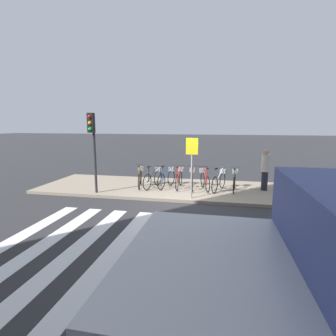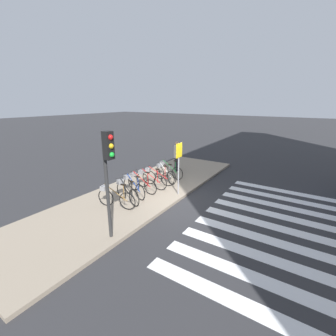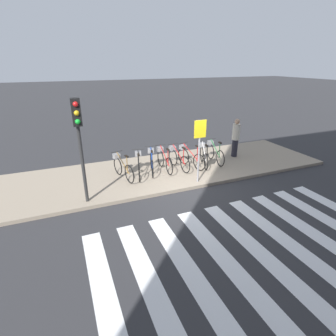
{
  "view_description": "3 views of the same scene",
  "coord_description": "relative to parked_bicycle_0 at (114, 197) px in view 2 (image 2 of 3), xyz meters",
  "views": [
    {
      "loc": [
        1.41,
        -9.21,
        2.9
      ],
      "look_at": [
        -0.61,
        0.88,
        1.14
      ],
      "focal_mm": 28.0,
      "sensor_mm": 36.0,
      "label": 1
    },
    {
      "loc": [
        -7.47,
        -4.31,
        4.03
      ],
      "look_at": [
        0.08,
        0.63,
        1.33
      ],
      "focal_mm": 24.0,
      "sensor_mm": 36.0,
      "label": 2
    },
    {
      "loc": [
        -3.89,
        -7.28,
        4.17
      ],
      "look_at": [
        -0.72,
        0.41,
        0.78
      ],
      "focal_mm": 28.0,
      "sensor_mm": 36.0,
      "label": 3
    }
  ],
  "objects": [
    {
      "name": "parked_bicycle_5",
      "position": [
        2.83,
        0.07,
        0.0
      ],
      "size": [
        0.6,
        1.57,
        1.0
      ],
      "color": "black",
      "rests_on": "sidewalk"
    },
    {
      "name": "parked_bicycle_2",
      "position": [
        1.21,
        0.15,
        0.0
      ],
      "size": [
        0.59,
        1.58,
        1.0
      ],
      "color": "black",
      "rests_on": "sidewalk"
    },
    {
      "name": "parked_bicycle_3",
      "position": [
        1.73,
        0.17,
        0.0
      ],
      "size": [
        0.46,
        1.63,
        1.0
      ],
      "color": "black",
      "rests_on": "sidewalk"
    },
    {
      "name": "traffic_light",
      "position": [
        -1.44,
        -1.45,
        1.85
      ],
      "size": [
        0.24,
        0.4,
        3.17
      ],
      "color": "#2D2D2D",
      "rests_on": "sidewalk"
    },
    {
      "name": "sidewalk",
      "position": [
        2.04,
        0.17,
        -0.5
      ],
      "size": [
        12.92,
        3.71,
        0.12
      ],
      "color": "gray",
      "rests_on": "ground_plane"
    },
    {
      "name": "pedestrian",
      "position": [
        5.31,
        0.42,
        0.47
      ],
      "size": [
        0.34,
        0.34,
        1.73
      ],
      "color": "#23232D",
      "rests_on": "sidewalk"
    },
    {
      "name": "road_crosswalk",
      "position": [
        2.04,
        -6.96,
        -0.56
      ],
      "size": [
        7.65,
        8.0,
        0.01
      ],
      "color": "silver",
      "rests_on": "ground_plane"
    },
    {
      "name": "parked_bicycle_1",
      "position": [
        0.63,
        -0.02,
        0.0
      ],
      "size": [
        0.57,
        1.58,
        1.0
      ],
      "color": "black",
      "rests_on": "sidewalk"
    },
    {
      "name": "ground_plane",
      "position": [
        2.04,
        -1.68,
        -0.56
      ],
      "size": [
        120.0,
        120.0,
        0.0
      ],
      "primitive_type": "plane",
      "color": "#2D2D30"
    },
    {
      "name": "parked_bicycle_6",
      "position": [
        3.46,
        0.03,
        0.0
      ],
      "size": [
        0.66,
        1.55,
        1.0
      ],
      "color": "black",
      "rests_on": "sidewalk"
    },
    {
      "name": "parked_bicycle_0",
      "position": [
        0.0,
        0.0,
        0.0
      ],
      "size": [
        0.53,
        1.6,
        1.0
      ],
      "color": "black",
      "rests_on": "sidewalk"
    },
    {
      "name": "parked_bicycle_4",
      "position": [
        2.3,
        0.1,
        0.0
      ],
      "size": [
        0.46,
        1.62,
        1.0
      ],
      "color": "black",
      "rests_on": "sidewalk"
    },
    {
      "name": "parked_bicycle_7",
      "position": [
        4.07,
        0.17,
        0.0
      ],
      "size": [
        0.46,
        1.63,
        1.0
      ],
      "color": "black",
      "rests_on": "sidewalk"
    },
    {
      "name": "sign_post",
      "position": [
        2.44,
        -1.39,
        1.09
      ],
      "size": [
        0.44,
        0.07,
        2.25
      ],
      "color": "#99999E",
      "rests_on": "sidewalk"
    }
  ]
}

